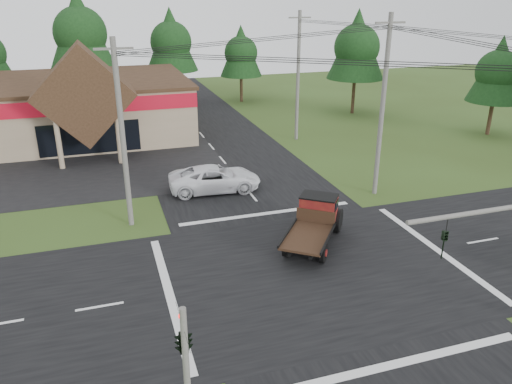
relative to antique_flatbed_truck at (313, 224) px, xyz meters
name	(u,v)px	position (x,y,z in m)	size (l,w,h in m)	color
ground	(314,270)	(-1.04, -2.51, -1.21)	(120.00, 120.00, 0.00)	#324518
road_ns	(314,270)	(-1.04, -2.51, -1.20)	(12.00, 120.00, 0.02)	black
road_ew	(314,270)	(-1.04, -2.51, -1.20)	(120.00, 12.00, 0.02)	black
parking_apron	(37,174)	(-15.04, 16.49, -1.19)	(28.00, 14.00, 0.02)	black
cvs_building	(21,109)	(-16.75, 27.06, 1.57)	(30.40, 18.20, 9.19)	gray
traffic_signal_corner	(183,330)	(-8.54, -9.84, 2.31)	(0.53, 2.48, 4.40)	#595651
utility_pole_nw	(122,135)	(-9.04, 5.49, 4.18)	(2.00, 0.30, 10.50)	#595651
utility_pole_ne	(382,106)	(6.96, 5.49, 4.68)	(2.00, 0.30, 11.50)	#595651
utility_pole_n	(298,76)	(6.96, 19.49, 4.53)	(2.00, 0.30, 11.20)	#595651
tree_row_c	(80,30)	(-11.04, 38.49, 7.51)	(7.28, 7.28, 13.13)	#332316
tree_row_d	(171,40)	(-1.04, 39.49, 6.17)	(6.16, 6.16, 11.11)	#332316
tree_row_e	(241,51)	(6.96, 37.49, 4.82)	(5.04, 5.04, 9.09)	#332316
tree_side_ne	(357,45)	(16.96, 27.49, 6.17)	(6.16, 6.16, 11.11)	#332316
tree_side_e_near	(498,70)	(24.96, 15.49, 4.82)	(5.04, 5.04, 9.09)	#332316
antique_flatbed_truck	(313,224)	(0.00, 0.00, 0.00)	(2.21, 5.78, 2.42)	#5A0C14
white_pickup	(215,178)	(-3.14, 9.27, -0.35)	(2.84, 6.17, 1.71)	white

